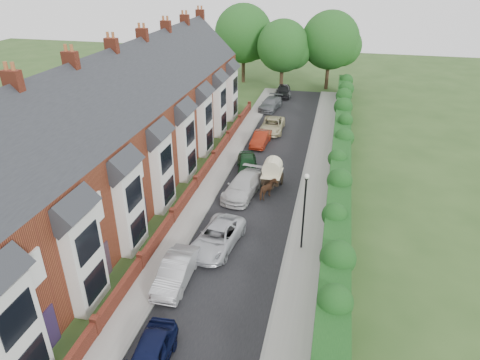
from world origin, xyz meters
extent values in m
plane|color=#2D4C1E|center=(0.00, 0.00, 0.00)|extent=(140.00, 140.00, 0.00)
cube|color=black|center=(-0.50, 11.00, 0.01)|extent=(6.00, 58.00, 0.02)
cube|color=gray|center=(3.60, 11.00, 0.06)|extent=(2.20, 58.00, 0.12)
cube|color=gray|center=(-4.35, 11.00, 0.06)|extent=(1.70, 58.00, 0.12)
cube|color=gray|center=(2.55, 11.00, 0.07)|extent=(0.18, 58.00, 0.13)
cube|color=gray|center=(-3.55, 11.00, 0.07)|extent=(0.18, 58.00, 0.13)
cube|color=#123813|center=(5.40, 11.00, 1.25)|extent=(1.50, 58.00, 2.50)
cube|color=brown|center=(-11.00, 10.00, 3.25)|extent=(8.00, 40.00, 6.50)
cube|color=#27282E|center=(-11.00, 10.00, 6.50)|extent=(8.00, 40.20, 8.00)
cube|color=white|center=(-6.65, -8.10, 2.60)|extent=(0.70, 2.40, 5.20)
cube|color=black|center=(-6.28, -8.10, 3.80)|extent=(0.06, 1.80, 1.60)
cube|color=#3F2D2D|center=(-6.96, -6.00, 1.05)|extent=(0.08, 0.90, 2.10)
cube|color=white|center=(-6.95, -6.10, 4.40)|extent=(0.12, 1.20, 1.60)
cube|color=white|center=(-6.65, -3.10, 2.60)|extent=(0.70, 2.40, 5.20)
cube|color=black|center=(-6.28, -3.10, 1.40)|extent=(0.06, 1.80, 1.60)
cube|color=black|center=(-6.28, -3.10, 3.80)|extent=(0.06, 1.80, 1.60)
cube|color=#27282E|center=(-6.80, -3.10, 5.60)|extent=(1.70, 2.60, 1.70)
cube|color=#3F2D2D|center=(-6.96, -1.00, 1.05)|extent=(0.08, 0.90, 2.10)
cube|color=white|center=(-6.95, -1.10, 4.40)|extent=(0.12, 1.20, 1.60)
cube|color=white|center=(-6.65, 1.90, 2.60)|extent=(0.70, 2.40, 5.20)
cube|color=black|center=(-6.28, 1.90, 1.40)|extent=(0.06, 1.80, 1.60)
cube|color=black|center=(-6.28, 1.90, 3.80)|extent=(0.06, 1.80, 1.60)
cube|color=#27282E|center=(-6.80, 1.90, 5.60)|extent=(1.70, 2.60, 1.70)
cube|color=#3F2D2D|center=(-6.96, 4.00, 1.05)|extent=(0.08, 0.90, 2.10)
cube|color=white|center=(-6.95, 3.90, 4.40)|extent=(0.12, 1.20, 1.60)
cube|color=white|center=(-6.65, 6.90, 2.60)|extent=(0.70, 2.40, 5.20)
cube|color=black|center=(-6.28, 6.90, 1.40)|extent=(0.06, 1.80, 1.60)
cube|color=black|center=(-6.28, 6.90, 3.80)|extent=(0.06, 1.80, 1.60)
cube|color=#27282E|center=(-6.80, 6.90, 5.60)|extent=(1.70, 2.60, 1.70)
cube|color=#3F2D2D|center=(-6.96, 9.00, 1.05)|extent=(0.08, 0.90, 2.10)
cube|color=white|center=(-6.95, 8.90, 4.40)|extent=(0.12, 1.20, 1.60)
cube|color=white|center=(-6.65, 11.90, 2.60)|extent=(0.70, 2.40, 5.20)
cube|color=black|center=(-6.28, 11.90, 1.40)|extent=(0.06, 1.80, 1.60)
cube|color=black|center=(-6.28, 11.90, 3.80)|extent=(0.06, 1.80, 1.60)
cube|color=#27282E|center=(-6.80, 11.90, 5.60)|extent=(1.70, 2.60, 1.70)
cube|color=#3F2D2D|center=(-6.96, 14.00, 1.05)|extent=(0.08, 0.90, 2.10)
cube|color=white|center=(-6.95, 13.90, 4.40)|extent=(0.12, 1.20, 1.60)
cube|color=white|center=(-6.65, 16.90, 2.60)|extent=(0.70, 2.40, 5.20)
cube|color=black|center=(-6.28, 16.90, 1.40)|extent=(0.06, 1.80, 1.60)
cube|color=black|center=(-6.28, 16.90, 3.80)|extent=(0.06, 1.80, 1.60)
cube|color=#27282E|center=(-6.80, 16.90, 5.60)|extent=(1.70, 2.60, 1.70)
cube|color=#3F2D2D|center=(-6.96, 19.00, 1.05)|extent=(0.08, 0.90, 2.10)
cube|color=white|center=(-6.95, 18.90, 4.40)|extent=(0.12, 1.20, 1.60)
cube|color=white|center=(-6.65, 21.90, 2.60)|extent=(0.70, 2.40, 5.20)
cube|color=black|center=(-6.28, 21.90, 1.40)|extent=(0.06, 1.80, 1.60)
cube|color=black|center=(-6.28, 21.90, 3.80)|extent=(0.06, 1.80, 1.60)
cube|color=#27282E|center=(-6.80, 21.90, 5.60)|extent=(1.70, 2.60, 1.70)
cube|color=#3F2D2D|center=(-6.96, 24.00, 1.05)|extent=(0.08, 0.90, 2.10)
cube|color=white|center=(-6.95, 23.90, 4.40)|extent=(0.12, 1.20, 1.60)
cube|color=white|center=(-6.65, 26.90, 2.60)|extent=(0.70, 2.40, 5.20)
cube|color=black|center=(-6.28, 26.90, 1.40)|extent=(0.06, 1.80, 1.60)
cube|color=black|center=(-6.28, 26.90, 3.80)|extent=(0.06, 1.80, 1.60)
cube|color=#27282E|center=(-6.80, 26.90, 5.60)|extent=(1.70, 2.60, 1.70)
cube|color=#3F2D2D|center=(-6.96, 29.00, 1.05)|extent=(0.08, 0.90, 2.10)
cube|color=white|center=(-6.95, 28.90, 4.40)|extent=(0.12, 1.20, 1.60)
cube|color=maroon|center=(-11.00, 0.00, 10.30)|extent=(0.90, 0.50, 1.60)
cylinder|color=#99552E|center=(-11.20, 0.00, 11.25)|extent=(0.20, 0.20, 0.50)
cylinder|color=#99552E|center=(-10.80, 0.00, 11.25)|extent=(0.20, 0.20, 0.50)
cube|color=maroon|center=(-11.00, 5.00, 10.30)|extent=(0.90, 0.50, 1.60)
cylinder|color=#99552E|center=(-11.20, 5.00, 11.25)|extent=(0.20, 0.20, 0.50)
cylinder|color=#99552E|center=(-10.80, 5.00, 11.25)|extent=(0.20, 0.20, 0.50)
cube|color=maroon|center=(-11.00, 10.00, 10.30)|extent=(0.90, 0.50, 1.60)
cylinder|color=#99552E|center=(-11.20, 10.00, 11.25)|extent=(0.20, 0.20, 0.50)
cylinder|color=#99552E|center=(-10.80, 10.00, 11.25)|extent=(0.20, 0.20, 0.50)
cube|color=maroon|center=(-11.00, 15.00, 10.30)|extent=(0.90, 0.50, 1.60)
cylinder|color=#99552E|center=(-11.20, 15.00, 11.25)|extent=(0.20, 0.20, 0.50)
cylinder|color=#99552E|center=(-10.80, 15.00, 11.25)|extent=(0.20, 0.20, 0.50)
cube|color=maroon|center=(-11.00, 20.00, 10.30)|extent=(0.90, 0.50, 1.60)
cylinder|color=#99552E|center=(-11.20, 20.00, 11.25)|extent=(0.20, 0.20, 0.50)
cylinder|color=#99552E|center=(-10.80, 20.00, 11.25)|extent=(0.20, 0.20, 0.50)
cube|color=maroon|center=(-11.00, 25.00, 10.30)|extent=(0.90, 0.50, 1.60)
cylinder|color=#99552E|center=(-11.20, 25.00, 11.25)|extent=(0.20, 0.20, 0.50)
cylinder|color=#99552E|center=(-10.80, 25.00, 11.25)|extent=(0.20, 0.20, 0.50)
cube|color=maroon|center=(-11.00, 30.00, 10.30)|extent=(0.90, 0.50, 1.60)
cylinder|color=#99552E|center=(-11.20, 30.00, 11.25)|extent=(0.20, 0.20, 0.50)
cylinder|color=#99552E|center=(-10.80, 30.00, 11.25)|extent=(0.20, 0.20, 0.50)
cube|color=maroon|center=(-5.35, -2.50, 0.45)|extent=(0.30, 4.70, 0.90)
cube|color=maroon|center=(-5.35, 2.50, 0.45)|extent=(0.30, 4.70, 0.90)
cube|color=maroon|center=(-5.35, 7.50, 0.45)|extent=(0.30, 4.70, 0.90)
cube|color=maroon|center=(-5.35, 12.50, 0.45)|extent=(0.30, 4.70, 0.90)
cube|color=maroon|center=(-5.35, 17.50, 0.45)|extent=(0.30, 4.70, 0.90)
cube|color=maroon|center=(-5.35, 22.50, 0.45)|extent=(0.30, 4.70, 0.90)
cube|color=maroon|center=(-5.35, 27.50, 0.45)|extent=(0.30, 4.70, 0.90)
cube|color=maroon|center=(-5.35, -5.00, 0.55)|extent=(0.35, 0.35, 1.10)
cube|color=maroon|center=(-5.35, 0.00, 0.55)|extent=(0.35, 0.35, 1.10)
cube|color=maroon|center=(-5.35, 5.00, 0.55)|extent=(0.35, 0.35, 1.10)
cube|color=maroon|center=(-5.35, 10.00, 0.55)|extent=(0.35, 0.35, 1.10)
cube|color=maroon|center=(-5.35, 15.00, 0.55)|extent=(0.35, 0.35, 1.10)
cube|color=maroon|center=(-5.35, 20.00, 0.55)|extent=(0.35, 0.35, 1.10)
cube|color=maroon|center=(-5.35, 25.00, 0.55)|extent=(0.35, 0.35, 1.10)
cube|color=maroon|center=(-5.35, 30.00, 0.55)|extent=(0.35, 0.35, 1.10)
cylinder|color=black|center=(3.40, 4.00, 2.40)|extent=(0.12, 0.12, 4.80)
cylinder|color=black|center=(3.40, 4.00, 4.85)|extent=(0.20, 0.20, 0.10)
sphere|color=silver|center=(3.40, 4.00, 5.00)|extent=(0.32, 0.32, 0.32)
cylinder|color=#332316|center=(-3.00, 40.00, 2.38)|extent=(0.50, 0.50, 4.75)
sphere|color=#1E501A|center=(-3.00, 40.00, 5.89)|extent=(6.80, 6.80, 6.80)
sphere|color=#1E501A|center=(-1.64, 40.30, 5.23)|extent=(4.76, 4.76, 4.76)
cylinder|color=#332316|center=(3.00, 42.00, 2.62)|extent=(0.50, 0.50, 5.25)
sphere|color=#1E501A|center=(3.00, 42.00, 6.51)|extent=(7.60, 7.60, 7.60)
sphere|color=#1E501A|center=(4.52, 42.30, 5.78)|extent=(5.32, 5.32, 5.32)
cylinder|color=#332316|center=(-9.00, 43.00, 2.75)|extent=(0.50, 0.50, 5.50)
sphere|color=#1E501A|center=(-9.00, 43.00, 6.82)|extent=(8.00, 8.00, 8.00)
sphere|color=#1E501A|center=(-7.40, 43.30, 6.05)|extent=(5.60, 5.60, 5.60)
imported|color=black|center=(-2.10, -6.20, 0.69)|extent=(1.92, 4.18, 1.39)
imported|color=#A3A3A8|center=(-3.00, -0.60, 0.71)|extent=(1.56, 4.32, 1.41)
imported|color=silver|center=(-1.68, 3.08, 0.69)|extent=(2.88, 5.19, 1.37)
imported|color=silver|center=(-1.60, 9.91, 0.74)|extent=(2.78, 5.32, 1.47)
imported|color=black|center=(-2.16, 13.94, 0.69)|extent=(2.56, 4.35, 1.39)
imported|color=maroon|center=(-2.09, 19.92, 0.64)|extent=(1.59, 3.97, 1.28)
imported|color=#C5BB8E|center=(-1.60, 23.80, 0.67)|extent=(2.30, 4.86, 1.34)
imported|color=slate|center=(-3.00, 31.08, 0.69)|extent=(2.59, 4.99, 1.38)
imported|color=black|center=(-2.29, 36.86, 0.75)|extent=(2.05, 4.52, 1.51)
imported|color=#4C2E1C|center=(0.33, 9.77, 0.72)|extent=(1.36, 1.87, 1.44)
cube|color=black|center=(0.33, 11.59, 0.94)|extent=(1.32, 2.21, 0.55)
cylinder|color=beige|center=(0.33, 11.59, 1.71)|extent=(1.44, 1.38, 1.44)
cube|color=beige|center=(0.33, 11.59, 1.21)|extent=(1.46, 2.26, 0.04)
cylinder|color=black|center=(-0.39, 12.25, 0.50)|extent=(0.09, 0.99, 0.99)
cylinder|color=black|center=(1.04, 12.25, 0.50)|extent=(0.09, 0.99, 0.99)
cylinder|color=black|center=(-0.06, 10.37, 0.99)|extent=(0.06, 1.99, 0.06)
cylinder|color=black|center=(0.71, 10.37, 0.99)|extent=(0.06, 1.99, 0.06)
imported|color=#53575B|center=(-2.16, 37.24, 0.67)|extent=(2.22, 4.15, 1.34)
camera|label=1|loc=(4.58, -17.82, 15.82)|focal=32.00mm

